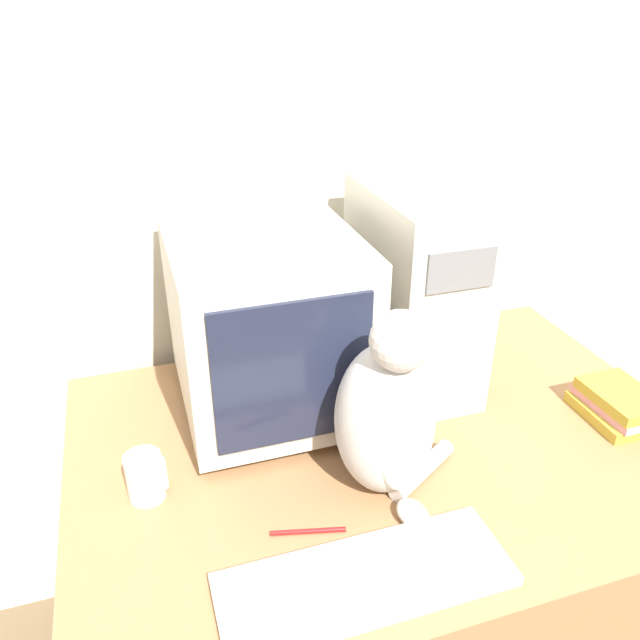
% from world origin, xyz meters
% --- Properties ---
extents(wall_back, '(7.00, 0.05, 2.50)m').
position_xyz_m(wall_back, '(0.00, 0.98, 1.25)').
color(wall_back, beige).
rests_on(wall_back, ground_plane).
extents(desk, '(1.33, 0.91, 0.78)m').
position_xyz_m(desk, '(0.00, 0.46, 0.39)').
color(desk, '#9E7047').
rests_on(desk, ground_plane).
extents(crt_monitor, '(0.39, 0.46, 0.41)m').
position_xyz_m(crt_monitor, '(-0.21, 0.66, 0.99)').
color(crt_monitor, beige).
rests_on(crt_monitor, desk).
extents(computer_tower, '(0.21, 0.39, 0.48)m').
position_xyz_m(computer_tower, '(0.15, 0.67, 1.02)').
color(computer_tower, beige).
rests_on(computer_tower, desk).
extents(keyboard, '(0.49, 0.17, 0.02)m').
position_xyz_m(keyboard, '(-0.18, 0.12, 0.79)').
color(keyboard, silver).
rests_on(keyboard, desk).
extents(cat, '(0.28, 0.26, 0.40)m').
position_xyz_m(cat, '(-0.07, 0.32, 0.95)').
color(cat, silver).
rests_on(cat, desk).
extents(book_stack, '(0.14, 0.18, 0.07)m').
position_xyz_m(book_stack, '(0.52, 0.37, 0.81)').
color(book_stack, gold).
rests_on(book_stack, desk).
extents(pen, '(0.13, 0.04, 0.01)m').
position_xyz_m(pen, '(-0.24, 0.25, 0.78)').
color(pen, maroon).
rests_on(pen, desk).
extents(mug, '(0.08, 0.07, 0.10)m').
position_xyz_m(mug, '(-0.50, 0.44, 0.83)').
color(mug, white).
rests_on(mug, desk).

